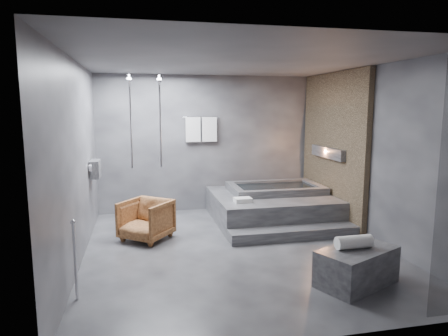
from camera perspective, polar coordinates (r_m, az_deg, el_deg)
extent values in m
plane|color=#2B2B2D|center=(6.24, 1.78, -11.47)|extent=(5.00, 5.00, 0.00)
cube|color=#47484A|center=(5.90, 1.91, 15.00)|extent=(4.50, 5.00, 0.04)
cube|color=#343539|center=(8.34, -2.32, 3.51)|extent=(4.50, 0.04, 2.80)
cube|color=#343539|center=(3.57, 11.62, -3.60)|extent=(4.50, 0.04, 2.80)
cube|color=#343539|center=(5.80, -20.29, 0.71)|extent=(0.04, 5.00, 2.80)
cube|color=#343539|center=(6.81, 20.55, 1.80)|extent=(0.04, 5.00, 2.80)
cube|color=#9B805B|center=(7.86, 15.27, 2.89)|extent=(0.10, 2.40, 2.78)
cube|color=#FF9938|center=(7.83, 14.72, 2.16)|extent=(0.14, 1.20, 0.20)
cube|color=slate|center=(7.20, -17.93, -0.13)|extent=(0.16, 0.42, 0.30)
imported|color=beige|center=(7.11, -17.91, -0.61)|extent=(0.08, 0.08, 0.21)
imported|color=beige|center=(7.31, -17.75, -0.58)|extent=(0.07, 0.07, 0.15)
cylinder|color=silver|center=(7.75, -9.12, 6.72)|extent=(0.04, 0.04, 1.80)
cylinder|color=silver|center=(7.74, -13.21, 6.60)|extent=(0.04, 0.04, 1.80)
cylinder|color=silver|center=(8.23, -3.31, 7.26)|extent=(0.75, 0.02, 0.02)
cube|color=white|center=(8.19, -4.45, 5.50)|extent=(0.30, 0.06, 0.50)
cube|color=white|center=(8.25, -2.10, 5.54)|extent=(0.30, 0.06, 0.50)
cylinder|color=silver|center=(4.85, -20.49, -12.39)|extent=(0.04, 0.04, 0.90)
cube|color=#2F3032|center=(7.79, 6.75, -5.51)|extent=(2.20, 2.00, 0.50)
cube|color=#2F3032|center=(6.77, 9.99, -9.17)|extent=(2.20, 0.36, 0.18)
cube|color=#303032|center=(5.27, 18.43, -13.20)|extent=(1.14, 0.92, 0.45)
imported|color=#4D2913|center=(6.69, -11.07, -7.27)|extent=(1.00, 1.00, 0.66)
cylinder|color=white|center=(5.16, 18.06, -10.02)|extent=(0.46, 0.17, 0.16)
cube|color=silver|center=(7.03, 2.70, -4.59)|extent=(0.30, 0.23, 0.08)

